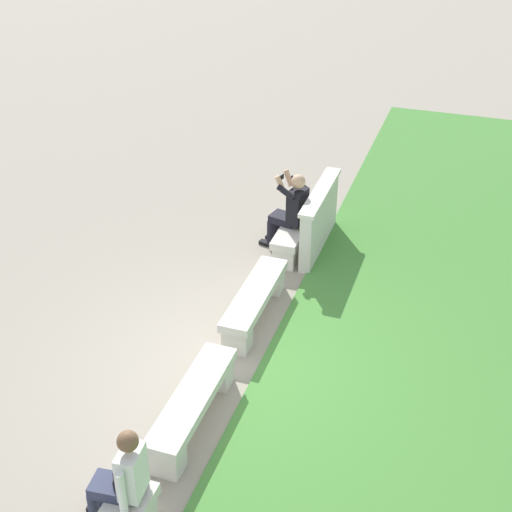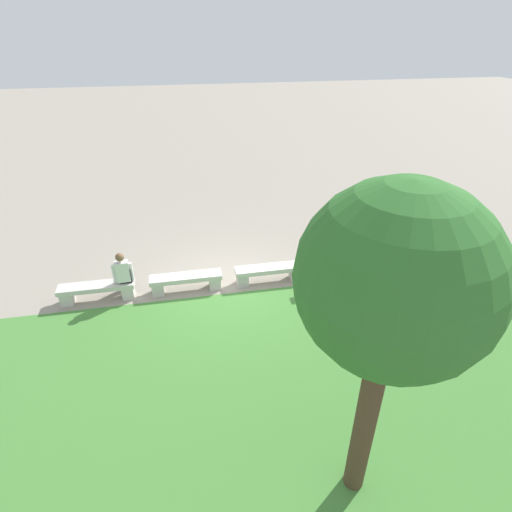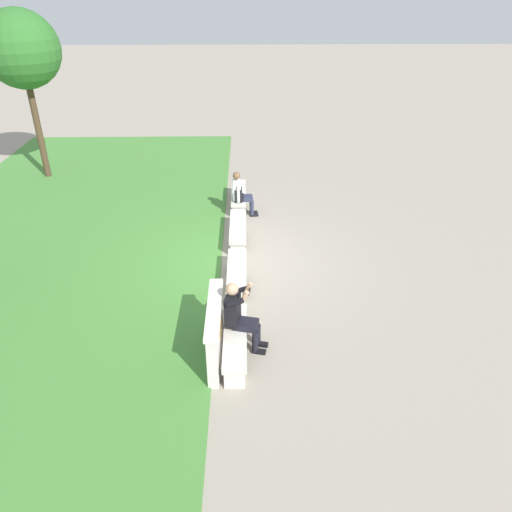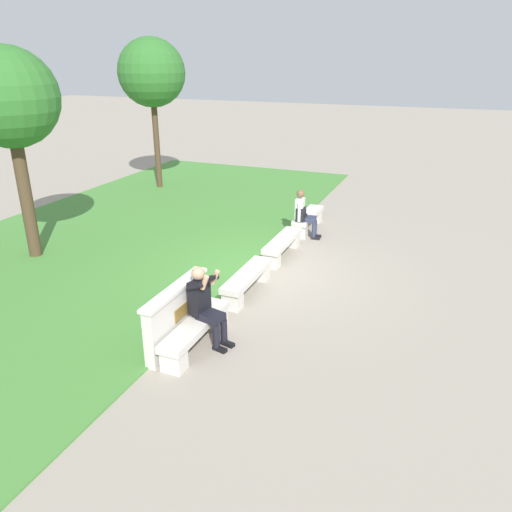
{
  "view_description": "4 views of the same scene",
  "coord_description": "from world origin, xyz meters",
  "px_view_note": "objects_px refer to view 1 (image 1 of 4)",
  "views": [
    {
      "loc": [
        6.44,
        2.56,
        5.83
      ],
      "look_at": [
        -1.38,
        -0.09,
        0.79
      ],
      "focal_mm": 50.0,
      "sensor_mm": 36.0,
      "label": 1
    },
    {
      "loc": [
        0.92,
        8.51,
        5.87
      ],
      "look_at": [
        -0.75,
        -0.16,
        0.72
      ],
      "focal_mm": 28.0,
      "sensor_mm": 36.0,
      "label": 2
    },
    {
      "loc": [
        -9.98,
        -0.22,
        5.84
      ],
      "look_at": [
        -1.02,
        -0.4,
        0.73
      ],
      "focal_mm": 35.0,
      "sensor_mm": 36.0,
      "label": 3
    },
    {
      "loc": [
        -9.37,
        -3.54,
        4.45
      ],
      "look_at": [
        -1.01,
        -0.16,
        0.8
      ],
      "focal_mm": 35.0,
      "sensor_mm": 36.0,
      "label": 4
    }
  ],
  "objects_px": {
    "bench_near": "(255,300)",
    "person_photographer": "(291,208)",
    "bench_main": "(298,227)",
    "person_distant": "(122,477)",
    "bench_mid": "(193,404)",
    "backpack": "(130,478)"
  },
  "relations": [
    {
      "from": "bench_near",
      "to": "person_distant",
      "type": "distance_m",
      "value": 3.63
    },
    {
      "from": "bench_main",
      "to": "bench_mid",
      "type": "xyz_separation_m",
      "value": [
        4.27,
        0.0,
        0.0
      ]
    },
    {
      "from": "bench_main",
      "to": "person_photographer",
      "type": "distance_m",
      "value": 0.49
    },
    {
      "from": "backpack",
      "to": "bench_mid",
      "type": "bearing_deg",
      "value": 179.5
    },
    {
      "from": "person_distant",
      "to": "backpack",
      "type": "height_order",
      "value": "person_distant"
    },
    {
      "from": "bench_near",
      "to": "person_photographer",
      "type": "xyz_separation_m",
      "value": [
        -1.94,
        -0.08,
        0.44
      ]
    },
    {
      "from": "person_photographer",
      "to": "backpack",
      "type": "bearing_deg",
      "value": 0.65
    },
    {
      "from": "bench_mid",
      "to": "person_photographer",
      "type": "xyz_separation_m",
      "value": [
        -4.07,
        -0.08,
        0.44
      ]
    },
    {
      "from": "bench_near",
      "to": "bench_mid",
      "type": "xyz_separation_m",
      "value": [
        2.14,
        0.0,
        0.0
      ]
    },
    {
      "from": "bench_near",
      "to": "person_distant",
      "type": "xyz_separation_m",
      "value": [
        3.61,
        -0.07,
        0.38
      ]
    },
    {
      "from": "bench_mid",
      "to": "bench_near",
      "type": "bearing_deg",
      "value": 180.0
    },
    {
      "from": "person_photographer",
      "to": "person_distant",
      "type": "height_order",
      "value": "person_photographer"
    },
    {
      "from": "bench_near",
      "to": "person_photographer",
      "type": "relative_size",
      "value": 1.35
    },
    {
      "from": "person_distant",
      "to": "backpack",
      "type": "bearing_deg",
      "value": 131.88
    },
    {
      "from": "bench_mid",
      "to": "person_photographer",
      "type": "relative_size",
      "value": 1.35
    },
    {
      "from": "bench_near",
      "to": "person_distant",
      "type": "height_order",
      "value": "person_distant"
    },
    {
      "from": "bench_near",
      "to": "backpack",
      "type": "relative_size",
      "value": 4.16
    },
    {
      "from": "bench_main",
      "to": "bench_near",
      "type": "bearing_deg",
      "value": 0.0
    },
    {
      "from": "bench_mid",
      "to": "person_photographer",
      "type": "bearing_deg",
      "value": -178.94
    },
    {
      "from": "bench_mid",
      "to": "person_distant",
      "type": "distance_m",
      "value": 1.52
    },
    {
      "from": "backpack",
      "to": "person_photographer",
      "type": "bearing_deg",
      "value": -179.35
    },
    {
      "from": "bench_main",
      "to": "backpack",
      "type": "distance_m",
      "value": 5.71
    }
  ]
}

